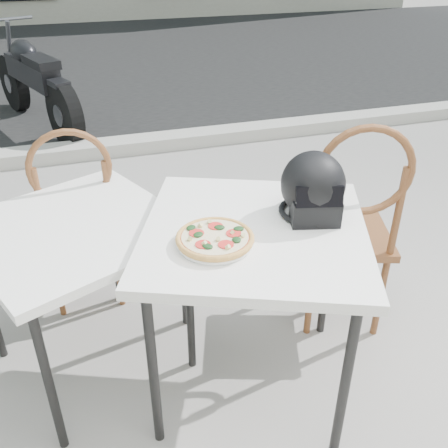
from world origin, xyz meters
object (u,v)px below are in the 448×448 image
object	(u,v)px
cafe_table_main	(254,244)
cafe_table_side	(76,239)
pizza	(215,238)
cafe_chair_main	(352,219)
helmet	(313,189)
plate	(215,243)
cafe_chair_side	(78,210)
motorcycle	(34,83)

from	to	relation	value
cafe_table_main	cafe_table_side	world-z (taller)	cafe_table_main
pizza	cafe_chair_main	distance (m)	0.84
helmet	cafe_table_side	size ratio (longest dim) A/B	0.30
pizza	cafe_chair_main	size ratio (longest dim) A/B	0.31
helmet	pizza	bearing A→B (deg)	-152.89
cafe_table_main	plate	bearing A→B (deg)	-159.76
cafe_table_main	plate	xyz separation A→B (m)	(-0.18, -0.07, 0.08)
helmet	cafe_table_side	xyz separation A→B (m)	(-0.91, 0.29, -0.24)
cafe_chair_side	motorcycle	xyz separation A→B (m)	(-0.27, 3.13, -0.13)
cafe_table_side	motorcycle	bearing A→B (deg)	94.00
helmet	cafe_table_side	bearing A→B (deg)	176.35
cafe_table_main	cafe_chair_main	distance (m)	0.63
cafe_chair_side	motorcycle	world-z (taller)	cafe_chair_side
pizza	motorcycle	distance (m)	4.08
cafe_table_main	helmet	size ratio (longest dim) A/B	3.50
motorcycle	helmet	bearing A→B (deg)	-94.06
pizza	cafe_table_side	distance (m)	0.64
helmet	cafe_chair_side	xyz separation A→B (m)	(-0.90, 0.77, -0.35)
motorcycle	pizza	bearing A→B (deg)	-100.25
helmet	motorcycle	bearing A→B (deg)	120.88
cafe_table_main	cafe_chair_side	size ratio (longest dim) A/B	1.08
plate	cafe_chair_side	xyz separation A→B (m)	(-0.47, 0.87, -0.24)
cafe_table_side	cafe_chair_side	world-z (taller)	cafe_chair_side
plate	pizza	xyz separation A→B (m)	(0.00, 0.00, 0.02)
cafe_chair_side	cafe_table_main	bearing A→B (deg)	130.85
cafe_table_side	motorcycle	xyz separation A→B (m)	(-0.25, 3.61, -0.24)
plate	helmet	world-z (taller)	helmet
plate	pizza	world-z (taller)	pizza
plate	cafe_chair_side	distance (m)	1.02
cafe_table_main	cafe_table_side	xyz separation A→B (m)	(-0.67, 0.33, -0.05)
cafe_table_main	cafe_chair_side	world-z (taller)	cafe_chair_side
pizza	cafe_chair_side	xyz separation A→B (m)	(-0.47, 0.87, -0.26)
pizza	cafe_chair_main	bearing A→B (deg)	21.44
cafe_table_side	cafe_chair_side	size ratio (longest dim) A/B	1.01
cafe_table_main	pizza	distance (m)	0.22
plate	helmet	distance (m)	0.45
plate	helmet	bearing A→B (deg)	12.92
cafe_table_main	cafe_chair_main	xyz separation A→B (m)	(0.58, 0.23, -0.11)
plate	cafe_chair_main	size ratio (longest dim) A/B	0.31
plate	cafe_table_side	world-z (taller)	plate
plate	cafe_chair_side	bearing A→B (deg)	118.30
plate	helmet	size ratio (longest dim) A/B	1.09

